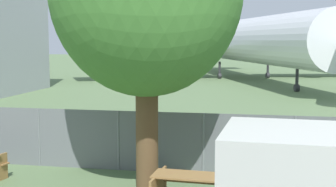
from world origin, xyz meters
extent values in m
cylinder|color=slate|center=(-5.09, 10.37, 0.90)|extent=(0.07, 0.07, 1.80)
cylinder|color=slate|center=(-2.55, 10.37, 0.90)|extent=(0.07, 0.07, 1.80)
cylinder|color=slate|center=(0.00, 10.37, 0.90)|extent=(0.07, 0.07, 1.80)
cylinder|color=slate|center=(2.55, 10.37, 0.90)|extent=(0.07, 0.07, 1.80)
cube|color=slate|center=(0.00, 10.37, 0.90)|extent=(56.00, 0.01, 1.80)
cylinder|color=silver|center=(0.80, 44.02, 3.88)|extent=(15.47, 33.21, 4.28)
cone|color=silver|center=(-5.82, 62.41, 3.88)|extent=(5.44, 6.34, 3.85)
cube|color=silver|center=(9.39, 48.90, 3.24)|extent=(15.83, 7.73, 0.30)
cylinder|color=#939399|center=(7.12, 48.50, 2.13)|extent=(3.12, 4.28, 1.93)
cube|color=silver|center=(-8.93, 42.31, 3.24)|extent=(15.64, 11.27, 0.30)
cylinder|color=#939399|center=(-6.91, 43.44, 2.13)|extent=(3.12, 4.28, 1.93)
cube|color=silver|center=(-4.48, 58.69, 4.31)|extent=(10.02, 6.42, 0.20)
cylinder|color=#2D2D33|center=(4.52, 33.70, 0.87)|extent=(0.24, 0.24, 1.74)
cylinder|color=#2D2D33|center=(4.52, 33.70, 0.28)|extent=(0.47, 0.63, 0.56)
cylinder|color=#2D2D33|center=(2.65, 46.48, 0.87)|extent=(0.24, 0.24, 1.74)
cylinder|color=#2D2D33|center=(2.65, 46.48, 0.28)|extent=(0.47, 0.63, 0.56)
cylinder|color=#2D2D33|center=(-2.18, 44.73, 0.87)|extent=(0.24, 0.24, 1.74)
cylinder|color=#2D2D33|center=(-2.18, 44.73, 0.28)|extent=(0.47, 0.63, 0.56)
cube|color=olive|center=(0.05, 7.70, 0.74)|extent=(1.91, 0.86, 0.04)
cube|color=olive|center=(0.09, 8.26, 0.44)|extent=(1.88, 0.39, 0.04)
cylinder|color=brown|center=(-1.30, 8.83, 1.52)|extent=(0.58, 0.58, 3.05)
camera|label=1|loc=(1.45, -2.82, 3.88)|focal=50.00mm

